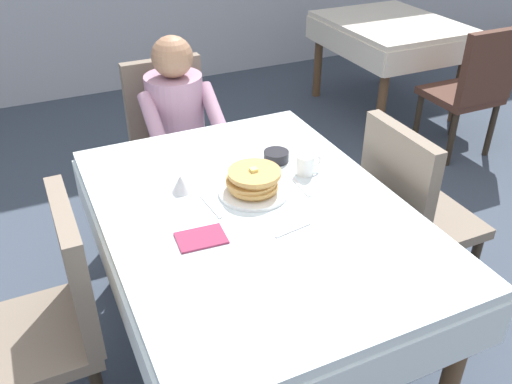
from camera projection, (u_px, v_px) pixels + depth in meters
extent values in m
plane|color=#3D4756|center=(254.00, 345.00, 2.46)|extent=(14.00, 14.00, 0.00)
cube|color=silver|center=(254.00, 213.00, 2.07)|extent=(1.10, 1.50, 0.04)
cube|color=silver|center=(365.00, 381.00, 1.55)|extent=(1.10, 0.01, 0.18)
cube|color=silver|center=(191.00, 153.00, 2.71)|extent=(1.10, 0.01, 0.18)
cube|color=silver|center=(112.00, 276.00, 1.93)|extent=(0.01, 1.50, 0.18)
cube|color=silver|center=(372.00, 203.00, 2.33)|extent=(0.01, 1.50, 0.18)
cylinder|color=brown|center=(454.00, 365.00, 1.92)|extent=(0.07, 0.07, 0.70)
cylinder|color=brown|center=(107.00, 228.00, 2.62)|extent=(0.07, 0.07, 0.70)
cylinder|color=brown|center=(281.00, 185.00, 2.95)|extent=(0.07, 0.07, 0.70)
cube|color=#7A6B5B|center=(179.00, 157.00, 3.06)|extent=(0.44, 0.44, 0.05)
cube|color=#7A6B5B|center=(164.00, 101.00, 3.07)|extent=(0.44, 0.06, 0.48)
cylinder|color=#2D2319|center=(222.00, 200.00, 3.11)|extent=(0.04, 0.04, 0.40)
cylinder|color=#2D2319|center=(160.00, 215.00, 2.98)|extent=(0.04, 0.04, 0.40)
cylinder|color=#2D2319|center=(200.00, 171.00, 3.38)|extent=(0.04, 0.04, 0.40)
cylinder|color=#2D2319|center=(143.00, 184.00, 3.25)|extent=(0.04, 0.04, 0.40)
cylinder|color=#B2849E|center=(176.00, 117.00, 2.91)|extent=(0.30, 0.30, 0.46)
sphere|color=#A37556|center=(172.00, 57.00, 2.71)|extent=(0.21, 0.21, 0.21)
cylinder|color=#B2849E|center=(213.00, 109.00, 2.82)|extent=(0.08, 0.29, 0.23)
cylinder|color=#B2849E|center=(153.00, 120.00, 2.71)|extent=(0.08, 0.29, 0.23)
cylinder|color=#383D51|center=(206.00, 202.00, 3.04)|extent=(0.10, 0.10, 0.45)
cylinder|color=#383D51|center=(179.00, 208.00, 2.98)|extent=(0.10, 0.10, 0.45)
cube|color=#7A6B5B|center=(30.00, 340.00, 1.92)|extent=(0.44, 0.44, 0.05)
cube|color=#7A6B5B|center=(75.00, 267.00, 1.85)|extent=(0.06, 0.44, 0.48)
cylinder|color=#2D2319|center=(84.00, 334.00, 2.24)|extent=(0.04, 0.04, 0.40)
cube|color=#7A6B5B|center=(424.00, 221.00, 2.54)|extent=(0.44, 0.44, 0.05)
cube|color=#7A6B5B|center=(397.00, 181.00, 2.33)|extent=(0.06, 0.44, 0.48)
cylinder|color=#2D2319|center=(422.00, 230.00, 2.86)|extent=(0.04, 0.04, 0.40)
cylinder|color=#2D2319|center=(471.00, 270.00, 2.58)|extent=(0.04, 0.04, 0.40)
cylinder|color=#2D2319|center=(364.00, 247.00, 2.73)|extent=(0.04, 0.04, 0.40)
cylinder|color=#2D2319|center=(410.00, 292.00, 2.46)|extent=(0.04, 0.04, 0.40)
cylinder|color=white|center=(254.00, 191.00, 2.15)|extent=(0.28, 0.28, 0.02)
cylinder|color=tan|center=(254.00, 187.00, 2.15)|extent=(0.19, 0.19, 0.02)
cylinder|color=tan|center=(253.00, 185.00, 2.13)|extent=(0.19, 0.19, 0.02)
cylinder|color=tan|center=(251.00, 181.00, 2.13)|extent=(0.20, 0.20, 0.02)
cylinder|color=tan|center=(255.00, 177.00, 2.11)|extent=(0.17, 0.17, 0.02)
cylinder|color=tan|center=(254.00, 173.00, 2.11)|extent=(0.21, 0.21, 0.02)
cube|color=#F4E072|center=(254.00, 170.00, 2.10)|extent=(0.03, 0.03, 0.01)
cylinder|color=white|center=(305.00, 165.00, 2.26)|extent=(0.08, 0.08, 0.08)
torus|color=white|center=(316.00, 161.00, 2.28)|extent=(0.05, 0.01, 0.05)
cylinder|color=black|center=(276.00, 156.00, 2.36)|extent=(0.11, 0.11, 0.04)
cone|color=silver|center=(181.00, 184.00, 2.14)|extent=(0.08, 0.08, 0.07)
cube|color=silver|center=(210.00, 206.00, 2.07)|extent=(0.03, 0.18, 0.00)
cube|color=silver|center=(298.00, 184.00, 2.21)|extent=(0.02, 0.20, 0.00)
cube|color=silver|center=(293.00, 230.00, 1.94)|extent=(0.15, 0.04, 0.00)
cube|color=#8C2D4C|center=(201.00, 238.00, 1.90)|extent=(0.18, 0.13, 0.01)
cube|color=silver|center=(392.00, 23.00, 4.33)|extent=(0.90, 1.10, 0.04)
cube|color=silver|center=(436.00, 57.00, 3.96)|extent=(0.90, 0.01, 0.18)
cube|color=silver|center=(351.00, 20.00, 4.82)|extent=(0.90, 0.01, 0.18)
cube|color=silver|center=(342.00, 44.00, 4.23)|extent=(0.01, 1.10, 0.18)
cube|color=silver|center=(434.00, 30.00, 4.55)|extent=(0.01, 1.10, 0.18)
cylinder|color=brown|center=(383.00, 95.00, 4.04)|extent=(0.07, 0.07, 0.70)
cylinder|color=brown|center=(460.00, 80.00, 4.30)|extent=(0.07, 0.07, 0.70)
cylinder|color=brown|center=(318.00, 58.00, 4.76)|extent=(0.07, 0.07, 0.70)
cylinder|color=brown|center=(388.00, 47.00, 5.02)|extent=(0.07, 0.07, 0.70)
cube|color=#4C2D23|center=(460.00, 95.00, 3.84)|extent=(0.44, 0.44, 0.05)
cube|color=#4C2D23|center=(490.00, 67.00, 3.54)|extent=(0.44, 0.06, 0.48)
cylinder|color=#2D2319|center=(418.00, 119.00, 4.03)|extent=(0.04, 0.04, 0.40)
cylinder|color=#2D2319|center=(455.00, 111.00, 4.16)|extent=(0.04, 0.04, 0.40)
cylinder|color=#2D2319|center=(451.00, 139.00, 3.75)|extent=(0.04, 0.04, 0.40)
cylinder|color=#2D2319|center=(491.00, 129.00, 3.88)|extent=(0.04, 0.04, 0.40)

